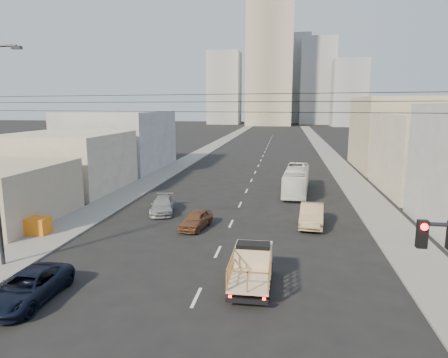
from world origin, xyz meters
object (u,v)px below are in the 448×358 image
(navy_pickup, at_px, (28,287))
(city_bus, at_px, (296,180))
(flatbed_pickup, at_px, (252,265))
(sedan_brown, at_px, (196,220))
(crate_stack, at_px, (36,225))
(sedan_tan, at_px, (312,215))
(sedan_grey, at_px, (163,205))

(navy_pickup, bearing_deg, city_bus, 63.24)
(flatbed_pickup, height_order, navy_pickup, flatbed_pickup)
(sedan_brown, xyz_separation_m, crate_stack, (-10.61, -3.24, 0.05))
(flatbed_pickup, xyz_separation_m, crate_stack, (-15.45, 5.57, -0.40))
(navy_pickup, bearing_deg, sedan_brown, 66.67)
(navy_pickup, height_order, crate_stack, navy_pickup)
(navy_pickup, bearing_deg, crate_stack, 121.73)
(city_bus, relative_size, sedan_tan, 2.00)
(sedan_brown, bearing_deg, sedan_grey, 144.76)
(city_bus, xyz_separation_m, crate_stack, (-18.13, -16.51, -0.65))
(sedan_brown, bearing_deg, crate_stack, -152.73)
(flatbed_pickup, distance_m, sedan_brown, 10.06)
(flatbed_pickup, distance_m, crate_stack, 16.42)
(navy_pickup, relative_size, sedan_grey, 1.09)
(city_bus, height_order, sedan_brown, city_bus)
(flatbed_pickup, bearing_deg, sedan_tan, 71.77)
(sedan_brown, relative_size, sedan_tan, 0.78)
(sedan_tan, bearing_deg, city_bus, 99.20)
(crate_stack, bearing_deg, sedan_brown, 16.97)
(sedan_brown, bearing_deg, city_bus, 70.78)
(city_bus, bearing_deg, sedan_brown, -115.29)
(city_bus, height_order, crate_stack, city_bus)
(city_bus, bearing_deg, sedan_tan, -81.27)
(sedan_brown, bearing_deg, sedan_tan, 23.83)
(flatbed_pickup, height_order, city_bus, city_bus)
(crate_stack, bearing_deg, city_bus, 42.34)
(sedan_brown, xyz_separation_m, sedan_grey, (-3.70, 3.77, 0.01))
(sedan_grey, bearing_deg, sedan_tan, -20.44)
(city_bus, distance_m, sedan_brown, 15.27)
(navy_pickup, bearing_deg, sedan_tan, 45.86)
(sedan_tan, distance_m, crate_stack, 19.73)
(crate_stack, bearing_deg, navy_pickup, -58.09)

